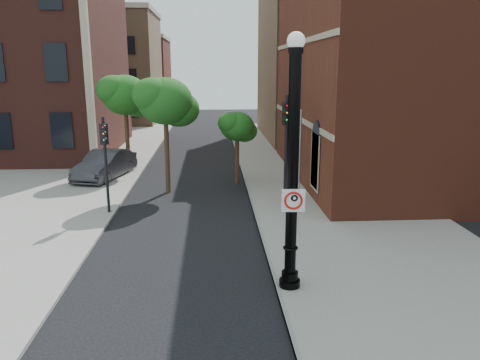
{
  "coord_description": "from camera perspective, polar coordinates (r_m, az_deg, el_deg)",
  "views": [
    {
      "loc": [
        0.25,
        -11.76,
        6.19
      ],
      "look_at": [
        1.08,
        2.0,
        2.87
      ],
      "focal_mm": 35.0,
      "sensor_mm": 36.0,
      "label": 1
    }
  ],
  "objects": [
    {
      "name": "sidewalk_right",
      "position": [
        23.33,
        10.96,
        -1.96
      ],
      "size": [
        8.0,
        60.0,
        0.12
      ],
      "primitive_type": "cube",
      "color": "gray",
      "rests_on": "ground"
    },
    {
      "name": "lamppost",
      "position": [
        12.7,
        6.4,
        0.15
      ],
      "size": [
        0.6,
        0.6,
        7.09
      ],
      "color": "black",
      "rests_on": "ground"
    },
    {
      "name": "street_tree_c",
      "position": [
        25.24,
        -0.31,
        6.44
      ],
      "size": [
        2.17,
        1.96,
        3.91
      ],
      "color": "#322014",
      "rests_on": "ground"
    },
    {
      "name": "bg_building_tan_b",
      "position": [
        44.64,
        17.75,
        13.95
      ],
      "size": [
        22.0,
        14.0,
        14.0
      ],
      "primitive_type": "cube",
      "color": "#9A7454",
      "rests_on": "ground"
    },
    {
      "name": "no_parking_sign",
      "position": [
        12.67,
        6.53,
        -2.48
      ],
      "size": [
        0.64,
        0.09,
        0.64
      ],
      "rotation": [
        0.0,
        0.0,
        -0.06
      ],
      "color": "white",
      "rests_on": "ground"
    },
    {
      "name": "street_tree_a",
      "position": [
        23.47,
        -9.01,
        9.34
      ],
      "size": [
        3.19,
        2.89,
        5.75
      ],
      "color": "#322014",
      "rests_on": "ground"
    },
    {
      "name": "bg_building_red",
      "position": [
        70.83,
        -13.72,
        12.2
      ],
      "size": [
        12.0,
        12.0,
        10.0
      ],
      "primitive_type": "cube",
      "color": "#602817",
      "rests_on": "ground"
    },
    {
      "name": "traffic_signal_right",
      "position": [
        21.38,
        5.66,
        5.93
      ],
      "size": [
        0.4,
        0.44,
        5.03
      ],
      "rotation": [
        0.0,
        0.0,
        0.39
      ],
      "color": "black",
      "rests_on": "ground"
    },
    {
      "name": "bg_building_tan_a",
      "position": [
        57.09,
        -16.26,
        12.82
      ],
      "size": [
        12.0,
        12.0,
        12.0
      ],
      "primitive_type": "cube",
      "color": "#9A7454",
      "rests_on": "ground"
    },
    {
      "name": "street_tree_b",
      "position": [
        28.51,
        -13.76,
        9.91
      ],
      "size": [
        3.22,
        2.91,
        5.8
      ],
      "color": "#322014",
      "rests_on": "ground"
    },
    {
      "name": "ground",
      "position": [
        13.29,
        -4.25,
        -14.28
      ],
      "size": [
        120.0,
        120.0,
        0.0
      ],
      "primitive_type": "plane",
      "color": "black",
      "rests_on": "ground"
    },
    {
      "name": "parked_car",
      "position": [
        27.62,
        -16.12,
        1.78
      ],
      "size": [
        2.96,
        5.25,
        1.64
      ],
      "primitive_type": "imported",
      "rotation": [
        0.0,
        0.0,
        -0.26
      ],
      "color": "#2F2E33",
      "rests_on": "ground"
    },
    {
      "name": "traffic_signal_left",
      "position": [
        20.39,
        -16.14,
        3.53
      ],
      "size": [
        0.33,
        0.37,
        4.21
      ],
      "rotation": [
        0.0,
        0.0,
        -0.37
      ],
      "color": "black",
      "rests_on": "ground"
    },
    {
      "name": "sidewalk_left",
      "position": [
        31.76,
        -20.32,
        1.55
      ],
      "size": [
        10.0,
        50.0,
        0.12
      ],
      "primitive_type": "cube",
      "color": "gray",
      "rests_on": "ground"
    },
    {
      "name": "curb_edge",
      "position": [
        22.67,
        1.24,
        -2.13
      ],
      "size": [
        0.1,
        60.0,
        0.14
      ],
      "primitive_type": "cube",
      "color": "gray",
      "rests_on": "ground"
    },
    {
      "name": "utility_pole",
      "position": [
        21.64,
        7.28,
        2.76
      ],
      "size": [
        0.09,
        0.09,
        4.38
      ],
      "primitive_type": "cylinder",
      "color": "#999999",
      "rests_on": "ground"
    }
  ]
}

